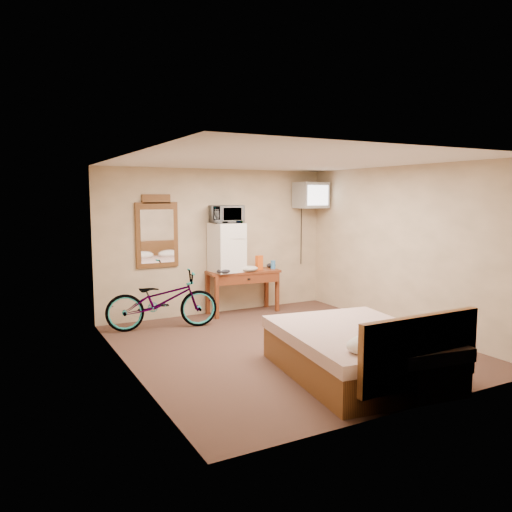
% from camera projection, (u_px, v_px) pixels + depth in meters
% --- Properties ---
extents(room, '(4.60, 4.64, 2.50)m').
position_uv_depth(room, '(286.00, 256.00, 6.66)').
color(room, '#523429').
rests_on(room, ground).
extents(desk, '(1.31, 0.60, 0.75)m').
position_uv_depth(desk, '(244.00, 278.00, 8.67)').
color(desk, brown).
rests_on(desk, floor).
extents(mini_fridge, '(0.55, 0.53, 0.83)m').
position_uv_depth(mini_fridge, '(227.00, 247.00, 8.51)').
color(mini_fridge, white).
rests_on(mini_fridge, desk).
extents(microwave, '(0.60, 0.45, 0.30)m').
position_uv_depth(microwave, '(227.00, 214.00, 8.44)').
color(microwave, white).
rests_on(microwave, mini_fridge).
extents(snack_bag, '(0.14, 0.10, 0.25)m').
position_uv_depth(snack_bag, '(259.00, 263.00, 8.78)').
color(snack_bag, '#EC5A15').
rests_on(snack_bag, desk).
extents(blue_cup, '(0.09, 0.09, 0.15)m').
position_uv_depth(blue_cup, '(273.00, 265.00, 8.87)').
color(blue_cup, '#3A82C8').
rests_on(blue_cup, desk).
extents(cloth_cream, '(0.33, 0.25, 0.10)m').
position_uv_depth(cloth_cream, '(249.00, 269.00, 8.55)').
color(cloth_cream, beige).
rests_on(cloth_cream, desk).
extents(cloth_dark_a, '(0.24, 0.18, 0.09)m').
position_uv_depth(cloth_dark_a, '(224.00, 271.00, 8.30)').
color(cloth_dark_a, black).
rests_on(cloth_dark_a, desk).
extents(cloth_dark_b, '(0.18, 0.15, 0.08)m').
position_uv_depth(cloth_dark_b, '(271.00, 265.00, 9.03)').
color(cloth_dark_b, black).
rests_on(cloth_dark_b, desk).
extents(crt_television, '(0.54, 0.61, 0.47)m').
position_uv_depth(crt_television, '(311.00, 195.00, 9.17)').
color(crt_television, black).
rests_on(crt_television, room).
extents(wall_mirror, '(0.70, 0.04, 1.19)m').
position_uv_depth(wall_mirror, '(157.00, 232.00, 8.13)').
color(wall_mirror, brown).
rests_on(wall_mirror, room).
extents(bicycle, '(1.78, 0.91, 0.89)m').
position_uv_depth(bicycle, '(162.00, 300.00, 7.66)').
color(bicycle, black).
rests_on(bicycle, floor).
extents(bed, '(1.80, 2.23, 0.90)m').
position_uv_depth(bed, '(360.00, 351.00, 5.65)').
color(bed, brown).
rests_on(bed, floor).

